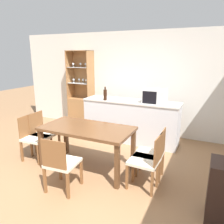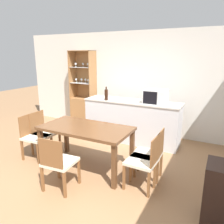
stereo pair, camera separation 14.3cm
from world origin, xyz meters
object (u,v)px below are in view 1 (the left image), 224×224
object	(u,v)px
dining_chair_side_right_near	(147,161)
dining_chair_side_left_near	(34,137)
microwave	(155,96)
dining_chair_side_right_far	(151,154)
display_cabinet	(82,105)
dining_table	(87,132)
wine_bottle	(105,95)
dining_chair_side_left_far	(43,133)
dining_chair_head_near	(61,163)

from	to	relation	value
dining_chair_side_right_near	dining_chair_side_left_near	world-z (taller)	same
microwave	dining_chair_side_right_far	bearing A→B (deg)	-76.25
display_cabinet	dining_chair_side_right_far	size ratio (longest dim) A/B	2.43
dining_table	dining_chair_side_left_near	bearing A→B (deg)	-173.56
dining_table	microwave	xyz separation A→B (m)	(0.78, 1.51, 0.44)
dining_chair_side_right_far	dining_chair_side_left_near	bearing A→B (deg)	95.38
dining_chair_side_right_near	dining_chair_side_right_far	size ratio (longest dim) A/B	1.00
dining_table	wine_bottle	bearing A→B (deg)	103.54
dining_chair_side_left_near	dining_chair_side_right_far	world-z (taller)	same
dining_chair_side_left_far	microwave	size ratio (longest dim) A/B	1.84
dining_chair_side_left_far	wine_bottle	bearing A→B (deg)	144.54
dining_chair_side_right_far	dining_chair_side_left_far	bearing A→B (deg)	89.06
dining_table	dining_chair_head_near	distance (m)	0.78
microwave	wine_bottle	xyz separation A→B (m)	(-1.10, -0.18, -0.02)
dining_chair_side_left_far	dining_chair_side_left_near	xyz separation A→B (m)	(0.00, -0.25, 0.00)
dining_chair_side_left_far	dining_chair_side_right_far	world-z (taller)	same
display_cabinet	dining_chair_head_near	world-z (taller)	display_cabinet
display_cabinet	dining_table	distance (m)	2.50
dining_chair_side_left_far	dining_chair_side_left_near	size ratio (longest dim) A/B	1.00
display_cabinet	dining_table	world-z (taller)	display_cabinet
dining_table	dining_chair_side_right_near	xyz separation A→B (m)	(1.12, -0.13, -0.23)
display_cabinet	microwave	bearing A→B (deg)	-13.44
dining_chair_side_right_far	microwave	size ratio (longest dim) A/B	1.84
dining_table	dining_chair_side_left_near	distance (m)	1.15
dining_chair_side_left_near	dining_chair_side_right_far	size ratio (longest dim) A/B	1.00
dining_chair_side_left_far	microwave	xyz separation A→B (m)	(1.90, 1.39, 0.68)
display_cabinet	dining_chair_side_left_near	bearing A→B (deg)	-81.61
dining_chair_side_left_far	wine_bottle	xyz separation A→B (m)	(0.80, 1.22, 0.65)
dining_chair_head_near	display_cabinet	bearing A→B (deg)	113.01
microwave	wine_bottle	world-z (taller)	wine_bottle
dining_chair_side_right_far	microwave	distance (m)	1.58
dining_chair_head_near	dining_chair_side_left_near	distance (m)	1.28
display_cabinet	microwave	size ratio (longest dim) A/B	4.49
dining_chair_side_right_near	dining_chair_side_left_near	bearing A→B (deg)	92.13
dining_table	dining_chair_head_near	world-z (taller)	dining_chair_head_near
dining_table	dining_chair_side_left_near	xyz separation A→B (m)	(-1.12, -0.13, -0.23)
dining_table	dining_chair_side_right_far	distance (m)	1.15
dining_chair_side_right_far	wine_bottle	distance (m)	2.00
microwave	wine_bottle	size ratio (longest dim) A/B	1.50
dining_table	dining_chair_side_right_far	size ratio (longest dim) A/B	1.84
wine_bottle	dining_chair_side_right_near	bearing A→B (deg)	-45.41
wine_bottle	dining_chair_side_left_near	bearing A→B (deg)	-118.57
dining_chair_side_left_near	wine_bottle	world-z (taller)	wine_bottle
dining_chair_side_left_near	wine_bottle	bearing A→B (deg)	147.53
dining_chair_side_right_near	dining_table	bearing A→B (deg)	85.72
dining_chair_side_right_near	wine_bottle	distance (m)	2.16
microwave	dining_chair_head_near	bearing A→B (deg)	-109.01
dining_chair_head_near	wine_bottle	size ratio (longest dim) A/B	2.76
dining_chair_side_left_far	microwave	world-z (taller)	microwave
dining_table	dining_chair_side_right_near	size ratio (longest dim) A/B	1.84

